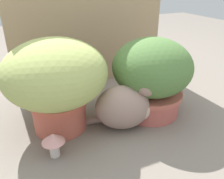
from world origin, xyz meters
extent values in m
plane|color=gray|center=(0.00, 0.00, 0.00)|extent=(6.00, 6.00, 0.00)
cube|color=tan|center=(0.09, 0.54, 0.46)|extent=(1.02, 0.03, 0.91)
cylinder|color=#C15B49|center=(-0.24, 0.10, 0.08)|extent=(0.25, 0.25, 0.16)
cylinder|color=#C35945|center=(-0.24, 0.10, 0.14)|extent=(0.27, 0.27, 0.02)
ellipsoid|color=#ABBA64|center=(-0.24, 0.10, 0.29)|extent=(0.47, 0.47, 0.30)
cylinder|color=#C15D53|center=(0.23, 0.04, 0.06)|extent=(0.31, 0.31, 0.13)
cylinder|color=#C56152|center=(0.23, 0.04, 0.11)|extent=(0.34, 0.34, 0.02)
ellipsoid|color=#51793C|center=(0.23, 0.04, 0.26)|extent=(0.40, 0.40, 0.29)
ellipsoid|color=gray|center=(0.03, -0.03, 0.11)|extent=(0.30, 0.25, 0.22)
ellipsoid|color=beige|center=(0.12, -0.07, 0.10)|extent=(0.10, 0.12, 0.11)
sphere|color=gray|center=(0.13, -0.07, 0.23)|extent=(0.14, 0.14, 0.11)
cone|color=gray|center=(0.14, -0.04, 0.29)|extent=(0.05, 0.05, 0.04)
cone|color=gray|center=(0.12, -0.10, 0.29)|extent=(0.05, 0.05, 0.04)
cylinder|color=gray|center=(-0.07, 0.05, 0.02)|extent=(0.18, 0.10, 0.07)
cylinder|color=silver|center=(-0.32, -0.10, 0.04)|extent=(0.04, 0.04, 0.07)
cone|color=#DA9491|center=(-0.32, -0.10, 0.09)|extent=(0.09, 0.09, 0.04)
camera|label=1|loc=(-0.42, -0.87, 0.67)|focal=37.26mm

